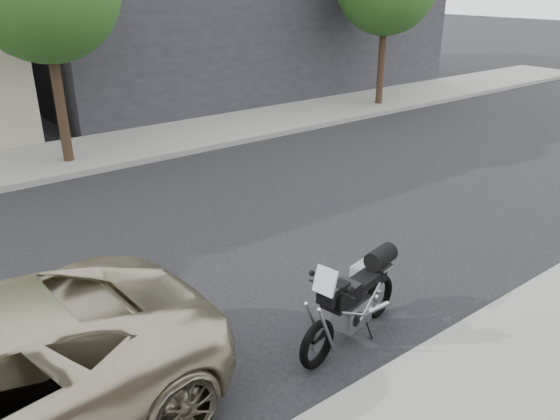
# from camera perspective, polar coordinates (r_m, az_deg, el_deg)

# --- Properties ---
(ground) EXTENTS (120.00, 120.00, 0.00)m
(ground) POSITION_cam_1_polar(r_m,az_deg,el_deg) (10.16, 0.48, -1.60)
(ground) COLOR black
(ground) RESTS_ON ground
(far_sidewalk) EXTENTS (44.00, 3.00, 0.15)m
(far_sidewalk) POSITION_cam_1_polar(r_m,az_deg,el_deg) (15.47, -14.67, 6.63)
(far_sidewalk) COLOR gray
(far_sidewalk) RESTS_ON ground
(motorcycle) EXTENTS (1.96, 0.88, 1.25)m
(motorcycle) POSITION_cam_1_polar(r_m,az_deg,el_deg) (6.99, 7.89, -9.04)
(motorcycle) COLOR black
(motorcycle) RESTS_ON ground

